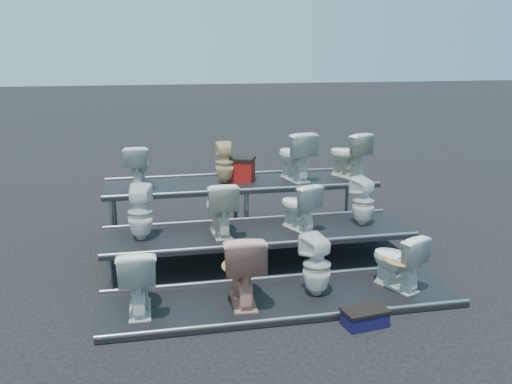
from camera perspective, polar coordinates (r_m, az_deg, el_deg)
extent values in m
plane|color=black|center=(8.03, 0.18, -7.07)|extent=(80.00, 80.00, 0.00)
cube|color=black|center=(6.85, 2.51, -10.70)|extent=(4.20, 1.20, 0.06)
cube|color=black|center=(7.95, 0.18, -5.53)|extent=(4.20, 1.20, 0.46)
cube|color=black|center=(9.10, -1.54, -1.62)|extent=(4.20, 1.20, 0.86)
imported|color=silver|center=(6.50, -11.74, -8.49)|extent=(0.44, 0.75, 0.76)
imported|color=#D99785|center=(6.58, -1.42, -7.49)|extent=(0.53, 0.86, 0.85)
imported|color=silver|center=(6.81, 6.10, -7.28)|extent=(0.43, 0.44, 0.74)
imported|color=silver|center=(7.18, 13.93, -6.63)|extent=(0.64, 0.79, 0.70)
imported|color=silver|center=(7.60, -11.51, -2.02)|extent=(0.38, 0.39, 0.73)
imported|color=silver|center=(7.68, -3.60, -1.57)|extent=(0.43, 0.73, 0.74)
imported|color=silver|center=(7.91, 4.27, -1.38)|extent=(0.58, 0.74, 0.66)
imported|color=silver|center=(8.22, 10.68, -0.92)|extent=(0.40, 0.41, 0.69)
imported|color=silver|center=(8.78, -11.74, 2.56)|extent=(0.42, 0.66, 0.65)
imported|color=#DCBC83|center=(8.88, -3.16, 2.95)|extent=(0.31, 0.31, 0.64)
imported|color=silver|center=(9.11, 3.88, 3.67)|extent=(0.59, 0.84, 0.78)
imported|color=silver|center=(9.39, 9.19, 3.72)|extent=(0.68, 0.83, 0.74)
cube|color=maroon|center=(9.06, -1.72, 2.18)|extent=(0.56, 0.51, 0.33)
cube|color=#110F36|center=(6.40, 10.81, -12.34)|extent=(0.50, 0.34, 0.17)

